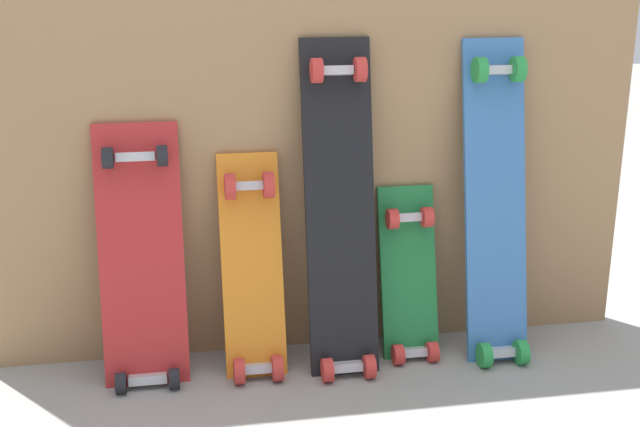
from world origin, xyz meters
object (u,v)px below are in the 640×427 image
(skateboard_orange, at_px, (253,277))
(skateboard_green, at_px, (409,284))
(skateboard_red, at_px, (142,268))
(skateboard_blue, at_px, (496,213))
(skateboard_black, at_px, (341,221))

(skateboard_orange, height_order, skateboard_green, skateboard_orange)
(skateboard_red, xyz_separation_m, skateboard_orange, (0.30, -0.01, -0.04))
(skateboard_blue, bearing_deg, skateboard_red, 179.16)
(skateboard_orange, bearing_deg, skateboard_black, -1.83)
(skateboard_black, bearing_deg, skateboard_blue, 0.24)
(skateboard_black, relative_size, skateboard_blue, 1.01)
(skateboard_black, distance_m, skateboard_green, 0.30)
(skateboard_orange, bearing_deg, skateboard_green, 2.36)
(skateboard_black, height_order, skateboard_green, skateboard_black)
(skateboard_orange, height_order, skateboard_blue, skateboard_blue)
(skateboard_red, height_order, skateboard_black, skateboard_black)
(skateboard_green, xyz_separation_m, skateboard_blue, (0.24, -0.02, 0.21))
(skateboard_red, height_order, skateboard_blue, skateboard_blue)
(skateboard_green, bearing_deg, skateboard_orange, -177.64)
(skateboard_black, distance_m, skateboard_blue, 0.45)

